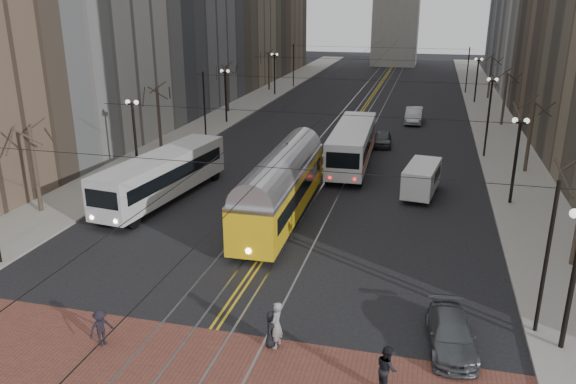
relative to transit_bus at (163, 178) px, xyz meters
The scene contains 20 objects.
ground 16.18m from the transit_bus, 55.41° to the right, with size 260.00×260.00×0.00m, color black.
sidewalk_left 32.31m from the transit_bus, 100.46° to the left, with size 5.00×140.00×0.15m, color gray.
sidewalk_right 39.91m from the transit_bus, 52.75° to the left, with size 5.00×140.00×0.15m, color gray.
crosswalk_band 19.59m from the transit_bus, 62.09° to the right, with size 25.00×6.00×0.01m, color brown.
streetcar_rails 33.07m from the transit_bus, 73.93° to the left, with size 4.80×130.00×0.02m, color gray.
centre_lines 33.07m from the transit_bus, 73.93° to the left, with size 0.42×130.00×0.01m, color gold.
lamp_posts 18.03m from the transit_bus, 59.46° to the left, with size 27.60×57.20×5.60m.
street_trees 23.85m from the transit_bus, 67.43° to the left, with size 31.68×53.28×5.60m.
trolley_wires 23.54m from the transit_bus, 67.04° to the left, with size 25.96×120.00×6.60m.
transit_bus is the anchor object (origin of this frame).
streetcar 8.74m from the transit_bus, ahead, with size 2.63×14.16×3.34m, color yellow.
rear_bus 15.95m from the transit_bus, 44.94° to the left, with size 2.77×12.75×3.32m, color silver.
cargo_van 17.76m from the transit_bus, 16.86° to the left, with size 1.94×5.05×2.23m, color silver.
sedan_grey 22.94m from the transit_bus, 55.01° to the left, with size 1.60×3.99×1.36m, color #3C3F43.
sedan_silver 33.84m from the transit_bus, 62.67° to the left, with size 1.80×5.15×1.70m, color #A2A4A9.
sedan_parked 22.83m from the transit_bus, 35.18° to the right, with size 1.73×4.27×1.24m, color #464A4E.
pedestrian_a 18.91m from the transit_bus, 51.34° to the right, with size 0.75×0.49×1.53m, color black.
pedestrian_b 19.03m from the transit_bus, 50.88° to the right, with size 0.71×0.46×1.94m, color gray.
pedestrian_c 23.13m from the transit_bus, 44.81° to the right, with size 0.84×0.66×1.73m, color black.
pedestrian_d 17.18m from the transit_bus, 72.07° to the right, with size 0.99×0.57×1.54m, color black.
Camera 1 is at (7.96, -19.79, 12.99)m, focal length 35.00 mm.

